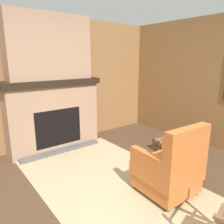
# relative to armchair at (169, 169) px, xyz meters

# --- Properties ---
(ground_plane) EXTENTS (14.00, 14.00, 0.00)m
(ground_plane) POSITION_rel_armchair_xyz_m (-0.10, -0.53, -0.35)
(ground_plane) COLOR #4C3523
(wood_panel_wall_left) EXTENTS (0.06, 5.60, 2.52)m
(wood_panel_wall_left) POSITION_rel_armchair_xyz_m (-2.63, -0.53, 0.91)
(wood_panel_wall_left) COLOR olive
(wood_panel_wall_left) RESTS_ON ground
(fireplace_hearth) EXTENTS (0.66, 1.82, 1.35)m
(fireplace_hearth) POSITION_rel_armchair_xyz_m (-2.36, -0.53, 0.32)
(fireplace_hearth) COLOR #9E7A60
(fireplace_hearth) RESTS_ON ground
(chimney_breast) EXTENTS (0.39, 1.52, 1.15)m
(chimney_breast) POSITION_rel_armchair_xyz_m (-2.37, -0.53, 1.57)
(chimney_breast) COLOR #9E7A60
(chimney_breast) RESTS_ON fireplace_hearth
(area_rug) EXTENTS (3.56, 1.83, 0.01)m
(area_rug) POSITION_rel_armchair_xyz_m (-0.46, -0.43, -0.35)
(area_rug) COLOR tan
(area_rug) RESTS_ON ground
(armchair) EXTENTS (0.72, 0.72, 0.97)m
(armchair) POSITION_rel_armchair_xyz_m (0.00, 0.00, 0.00)
(armchair) COLOR #C6662D
(armchair) RESTS_ON ground
(firewood_stack) EXTENTS (0.48, 0.51, 0.24)m
(firewood_stack) POSITION_rel_armchair_xyz_m (-0.88, 1.09, -0.23)
(firewood_stack) COLOR brown
(firewood_stack) RESTS_ON ground
(oil_lamp_vase) EXTENTS (0.11, 0.11, 0.27)m
(oil_lamp_vase) POSITION_rel_armchair_xyz_m (-2.42, -0.75, 1.10)
(oil_lamp_vase) COLOR #99B29E
(oil_lamp_vase) RESTS_ON fireplace_hearth
(storage_case) EXTENTS (0.14, 0.28, 0.11)m
(storage_case) POSITION_rel_armchair_xyz_m (-2.42, 0.09, 1.06)
(storage_case) COLOR brown
(storage_case) RESTS_ON fireplace_hearth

